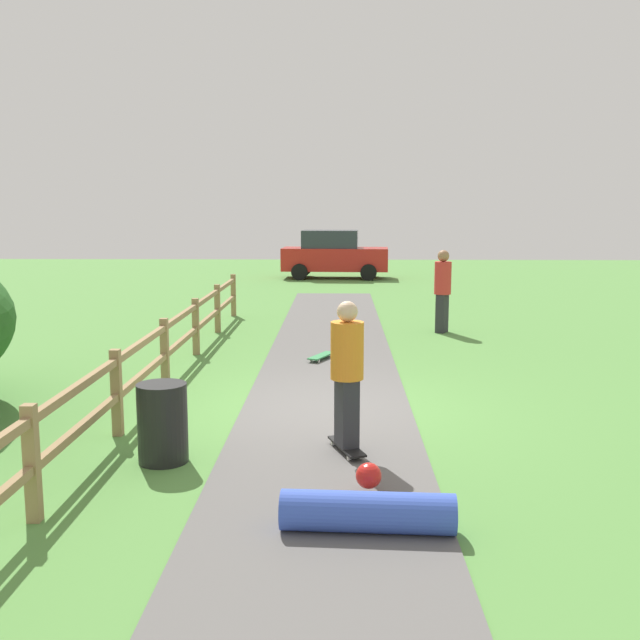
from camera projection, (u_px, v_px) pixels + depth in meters
name	position (u px, v px, depth m)	size (l,w,h in m)	color
ground_plane	(326.00, 409.00, 10.50)	(60.00, 60.00, 0.00)	#568E42
asphalt_path	(326.00, 408.00, 10.50)	(2.40, 28.00, 0.02)	#605E5B
wooden_fence	(143.00, 362.00, 10.47)	(0.12, 18.12, 1.10)	#997A51
trash_bin	(163.00, 423.00, 8.27)	(0.56, 0.56, 0.90)	black
skater_riding	(347.00, 369.00, 8.45)	(0.48, 0.82, 1.77)	black
skater_fallen	(368.00, 509.00, 6.54)	(1.55, 1.23, 0.36)	blue
skateboard_loose	(322.00, 356.00, 13.81)	(0.51, 0.81, 0.08)	#338C4C
bystander_red	(443.00, 287.00, 16.75)	(0.52, 0.52, 1.88)	#2D2D33
parked_car_red	(334.00, 254.00, 29.57)	(4.28, 2.15, 1.92)	red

